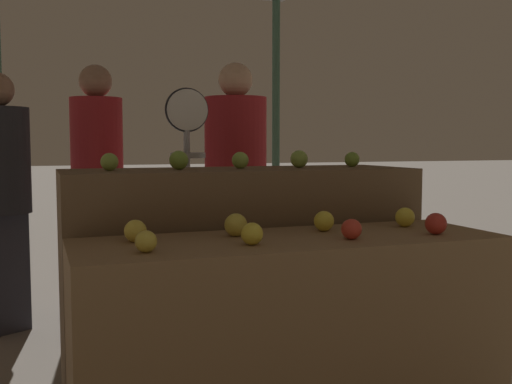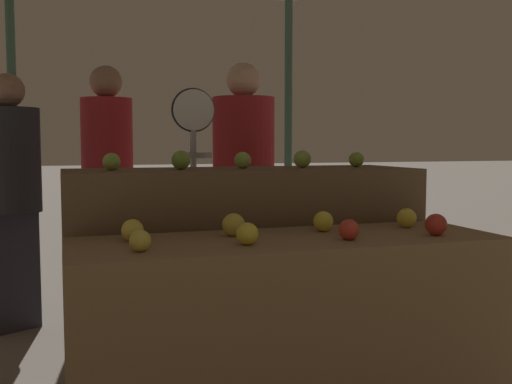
# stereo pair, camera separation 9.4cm
# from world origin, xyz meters

# --- Properties ---
(display_counter_front) EXTENTS (1.62, 0.55, 0.80)m
(display_counter_front) POSITION_xyz_m (0.00, 0.00, 0.40)
(display_counter_front) COLOR olive
(display_counter_front) RESTS_ON ground_plane
(display_counter_back) EXTENTS (1.62, 0.55, 1.03)m
(display_counter_back) POSITION_xyz_m (0.00, 0.60, 0.52)
(display_counter_back) COLOR brown
(display_counter_back) RESTS_ON ground_plane
(apple_front_0) EXTENTS (0.07, 0.07, 0.07)m
(apple_front_0) POSITION_xyz_m (-0.57, -0.12, 0.83)
(apple_front_0) COLOR gold
(apple_front_0) RESTS_ON display_counter_front
(apple_front_1) EXTENTS (0.08, 0.08, 0.08)m
(apple_front_1) POSITION_xyz_m (-0.20, -0.10, 0.83)
(apple_front_1) COLOR gold
(apple_front_1) RESTS_ON display_counter_front
(apple_front_2) EXTENTS (0.08, 0.08, 0.08)m
(apple_front_2) POSITION_xyz_m (0.19, -0.11, 0.83)
(apple_front_2) COLOR red
(apple_front_2) RESTS_ON display_counter_front
(apple_front_3) EXTENTS (0.08, 0.08, 0.08)m
(apple_front_3) POSITION_xyz_m (0.56, -0.12, 0.84)
(apple_front_3) COLOR #B72D23
(apple_front_3) RESTS_ON display_counter_front
(apple_front_4) EXTENTS (0.08, 0.08, 0.08)m
(apple_front_4) POSITION_xyz_m (-0.57, 0.10, 0.84)
(apple_front_4) COLOR yellow
(apple_front_4) RESTS_ON display_counter_front
(apple_front_5) EXTENTS (0.09, 0.09, 0.09)m
(apple_front_5) POSITION_xyz_m (-0.19, 0.10, 0.84)
(apple_front_5) COLOR gold
(apple_front_5) RESTS_ON display_counter_front
(apple_front_6) EXTENTS (0.08, 0.08, 0.08)m
(apple_front_6) POSITION_xyz_m (0.19, 0.11, 0.84)
(apple_front_6) COLOR gold
(apple_front_6) RESTS_ON display_counter_front
(apple_front_7) EXTENTS (0.08, 0.08, 0.08)m
(apple_front_7) POSITION_xyz_m (0.57, 0.10, 0.84)
(apple_front_7) COLOR gold
(apple_front_7) RESTS_ON display_counter_front
(apple_back_0) EXTENTS (0.08, 0.08, 0.08)m
(apple_back_0) POSITION_xyz_m (-0.60, 0.60, 1.07)
(apple_back_0) COLOR #8EB247
(apple_back_0) RESTS_ON display_counter_back
(apple_back_1) EXTENTS (0.09, 0.09, 0.09)m
(apple_back_1) POSITION_xyz_m (-0.29, 0.60, 1.07)
(apple_back_1) COLOR #7AA338
(apple_back_1) RESTS_ON display_counter_back
(apple_back_2) EXTENTS (0.08, 0.08, 0.08)m
(apple_back_2) POSITION_xyz_m (0.00, 0.60, 1.07)
(apple_back_2) COLOR #8EB247
(apple_back_2) RESTS_ON display_counter_back
(apple_back_3) EXTENTS (0.09, 0.09, 0.09)m
(apple_back_3) POSITION_xyz_m (0.30, 0.60, 1.07)
(apple_back_3) COLOR #8EB247
(apple_back_3) RESTS_ON display_counter_back
(apple_back_4) EXTENTS (0.08, 0.08, 0.08)m
(apple_back_4) POSITION_xyz_m (0.59, 0.61, 1.07)
(apple_back_4) COLOR #7AA338
(apple_back_4) RESTS_ON display_counter_back
(produce_scale) EXTENTS (0.25, 0.20, 1.46)m
(produce_scale) POSITION_xyz_m (-0.09, 1.28, 1.05)
(produce_scale) COLOR #99999E
(produce_scale) RESTS_ON ground_plane
(person_vendor_at_scale) EXTENTS (0.53, 0.53, 1.66)m
(person_vendor_at_scale) POSITION_xyz_m (0.31, 1.61, 0.95)
(person_vendor_at_scale) COLOR #2D2D38
(person_vendor_at_scale) RESTS_ON ground_plane
(person_customer_left) EXTENTS (0.49, 0.49, 1.57)m
(person_customer_left) POSITION_xyz_m (-1.10, 1.85, 0.90)
(person_customer_left) COLOR #2D2D38
(person_customer_left) RESTS_ON ground_plane
(person_customer_right) EXTENTS (0.41, 0.41, 1.67)m
(person_customer_right) POSITION_xyz_m (-0.50, 2.15, 0.97)
(person_customer_right) COLOR #2D2D38
(person_customer_right) RESTS_ON ground_plane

